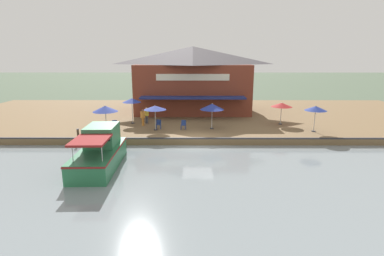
# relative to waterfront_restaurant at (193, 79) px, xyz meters

# --- Properties ---
(ground_plane) EXTENTS (220.00, 220.00, 0.00)m
(ground_plane) POSITION_rel_waterfront_restaurant_xyz_m (13.14, 0.43, -4.53)
(ground_plane) COLOR #4C5B47
(quay_deck) EXTENTS (22.00, 56.00, 0.60)m
(quay_deck) POSITION_rel_waterfront_restaurant_xyz_m (2.14, 0.43, -4.23)
(quay_deck) COLOR brown
(quay_deck) RESTS_ON ground
(quay_edge_fender) EXTENTS (0.20, 50.40, 0.10)m
(quay_edge_fender) POSITION_rel_waterfront_restaurant_xyz_m (13.04, 0.43, -3.88)
(quay_edge_fender) COLOR #2D2D33
(quay_edge_fender) RESTS_ON quay_deck
(waterfront_restaurant) EXTENTS (10.23, 13.80, 7.71)m
(waterfront_restaurant) POSITION_rel_waterfront_restaurant_xyz_m (0.00, 0.00, 0.00)
(waterfront_restaurant) COLOR brown
(waterfront_restaurant) RESTS_ON quay_deck
(patio_umbrella_back_row) EXTENTS (1.82, 1.82, 2.58)m
(patio_umbrella_back_row) POSITION_rel_waterfront_restaurant_xyz_m (7.24, -6.04, -1.60)
(patio_umbrella_back_row) COLOR #B7B7B7
(patio_umbrella_back_row) RESTS_ON quay_deck
(patio_umbrella_mid_patio_right) EXTENTS (2.01, 2.01, 2.29)m
(patio_umbrella_mid_patio_right) POSITION_rel_waterfront_restaurant_xyz_m (10.03, -3.39, -1.86)
(patio_umbrella_mid_patio_right) COLOR #B7B7B7
(patio_umbrella_mid_patio_right) RESTS_ON quay_deck
(patio_umbrella_mid_patio_left) EXTENTS (2.20, 2.20, 2.39)m
(patio_umbrella_mid_patio_left) POSITION_rel_waterfront_restaurant_xyz_m (9.51, 1.78, -1.85)
(patio_umbrella_mid_patio_left) COLOR #B7B7B7
(patio_umbrella_mid_patio_left) RESTS_ON quay_deck
(patio_umbrella_far_corner) EXTENTS (2.14, 2.14, 2.49)m
(patio_umbrella_far_corner) POSITION_rel_waterfront_restaurant_xyz_m (11.27, -7.53, -1.73)
(patio_umbrella_far_corner) COLOR #B7B7B7
(patio_umbrella_far_corner) RESTS_ON quay_deck
(patio_umbrella_by_entrance) EXTENTS (1.91, 1.91, 2.37)m
(patio_umbrella_by_entrance) POSITION_rel_waterfront_restaurant_xyz_m (10.56, 10.87, -1.81)
(patio_umbrella_by_entrance) COLOR #B7B7B7
(patio_umbrella_by_entrance) RESTS_ON quay_deck
(patio_umbrella_near_quay_edge) EXTENTS (2.05, 2.05, 2.20)m
(patio_umbrella_near_quay_edge) POSITION_rel_waterfront_restaurant_xyz_m (7.61, 8.72, -1.98)
(patio_umbrella_near_quay_edge) COLOR #B7B7B7
(patio_umbrella_near_quay_edge) RESTS_ON quay_deck
(cafe_chair_beside_entrance) EXTENTS (0.45, 0.45, 0.85)m
(cafe_chair_beside_entrance) POSITION_rel_waterfront_restaurant_xyz_m (9.52, -3.17, -3.45)
(cafe_chair_beside_entrance) COLOR navy
(cafe_chair_beside_entrance) RESTS_ON quay_deck
(cafe_chair_mid_patio) EXTENTS (0.50, 0.50, 0.85)m
(cafe_chair_mid_patio) POSITION_rel_waterfront_restaurant_xyz_m (9.75, -0.85, -3.45)
(cafe_chair_mid_patio) COLOR navy
(cafe_chair_mid_patio) RESTS_ON quay_deck
(cafe_chair_back_row_seat) EXTENTS (0.53, 0.53, 0.85)m
(cafe_chair_back_row_seat) POSITION_rel_waterfront_restaurant_xyz_m (9.81, -7.19, -3.45)
(cafe_chair_back_row_seat) COLOR navy
(cafe_chair_back_row_seat) RESTS_ON quay_deck
(person_at_quay_edge) EXTENTS (0.45, 0.45, 1.60)m
(person_at_quay_edge) POSITION_rel_waterfront_restaurant_xyz_m (8.28, -4.83, -2.93)
(person_at_quay_edge) COLOR orange
(person_at_quay_edge) RESTS_ON quay_deck
(person_mid_patio) EXTENTS (0.45, 0.45, 1.61)m
(person_mid_patio) POSITION_rel_waterfront_restaurant_xyz_m (7.20, -4.63, -2.93)
(person_mid_patio) COLOR #4C4C56
(person_mid_patio) RESTS_ON quay_deck
(motorboat_fourth_along) EXTENTS (7.28, 2.62, 2.60)m
(motorboat_fourth_along) POSITION_rel_waterfront_restaurant_xyz_m (17.38, -6.13, -3.51)
(motorboat_fourth_along) COLOR #287047
(motorboat_fourth_along) RESTS_ON river_water
(mooring_post) EXTENTS (0.22, 0.22, 0.78)m
(mooring_post) POSITION_rel_waterfront_restaurant_xyz_m (12.79, -9.47, -3.53)
(mooring_post) COLOR #473323
(mooring_post) RESTS_ON quay_deck
(tree_behind_restaurant) EXTENTS (5.04, 4.80, 6.92)m
(tree_behind_restaurant) POSITION_rel_waterfront_restaurant_xyz_m (-2.21, 1.02, 0.47)
(tree_behind_restaurant) COLOR brown
(tree_behind_restaurant) RESTS_ON quay_deck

